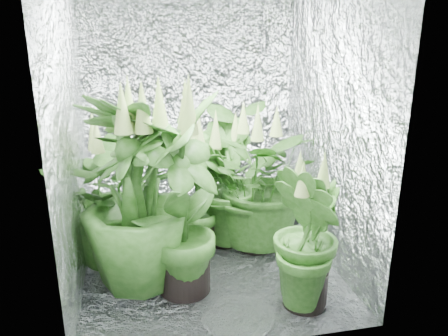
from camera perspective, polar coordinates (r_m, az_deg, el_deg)
name	(u,v)px	position (r m, az deg, el deg)	size (l,w,h in m)	color
ground	(210,266)	(3.00, -1.87, -12.65)	(1.60, 1.60, 0.00)	silver
walls	(208,119)	(2.65, -2.09, 6.41)	(1.62, 1.62, 2.00)	silver
plant_a	(115,195)	(2.94, -14.02, -3.44)	(0.86, 0.86, 1.02)	black
plant_b	(196,189)	(3.02, -3.62, -2.78)	(0.68, 0.68, 1.00)	black
plant_c	(224,185)	(3.14, 0.00, -2.23)	(0.65, 0.65, 0.98)	black
plant_d	(136,195)	(2.60, -11.37, -3.53)	(0.91, 0.91, 1.27)	black
plant_e	(257,181)	(3.05, 4.32, -1.69)	(1.03, 1.03, 1.07)	black
plant_f	(183,198)	(2.50, -5.43, -3.95)	(0.72, 0.72, 1.28)	black
plant_g	(308,238)	(2.47, 10.96, -8.96)	(0.48, 0.48, 0.92)	black
circulation_fan	(286,225)	(3.24, 8.05, -7.42)	(0.14, 0.32, 0.36)	black
plant_label	(318,259)	(2.53, 12.18, -11.52)	(0.05, 0.01, 0.08)	white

